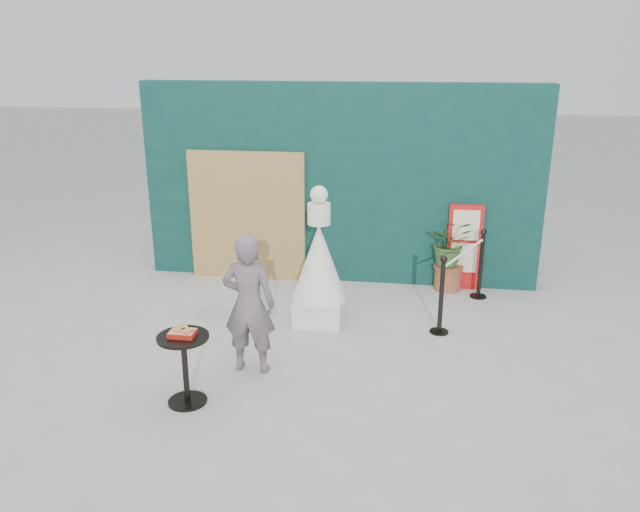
{
  "coord_description": "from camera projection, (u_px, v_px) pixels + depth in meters",
  "views": [
    {
      "loc": [
        1.11,
        -6.07,
        3.46
      ],
      "look_at": [
        0.0,
        1.2,
        1.0
      ],
      "focal_mm": 35.0,
      "sensor_mm": 36.0,
      "label": 1
    }
  ],
  "objects": [
    {
      "name": "menu_board",
      "position": [
        464.0,
        247.0,
        9.24
      ],
      "size": [
        0.5,
        0.07,
        1.3
      ],
      "color": "red",
      "rests_on": "ground"
    },
    {
      "name": "planter",
      "position": [
        450.0,
        249.0,
        9.21
      ],
      "size": [
        0.65,
        0.56,
        1.11
      ],
      "color": "#985031",
      "rests_on": "ground"
    },
    {
      "name": "food_basket",
      "position": [
        183.0,
        332.0,
        6.17
      ],
      "size": [
        0.26,
        0.19,
        0.11
      ],
      "color": "#A91E12",
      "rests_on": "cafe_table"
    },
    {
      "name": "cafe_table",
      "position": [
        184.0,
        358.0,
        6.26
      ],
      "size": [
        0.52,
        0.52,
        0.75
      ],
      "color": "black",
      "rests_on": "ground"
    },
    {
      "name": "statue",
      "position": [
        319.0,
        268.0,
        8.07
      ],
      "size": [
        0.72,
        0.72,
        1.84
      ],
      "color": "white",
      "rests_on": "ground"
    },
    {
      "name": "ground",
      "position": [
        304.0,
        375.0,
        6.95
      ],
      "size": [
        60.0,
        60.0,
        0.0
      ],
      "primitive_type": "plane",
      "color": "#ADAAA5",
      "rests_on": "ground"
    },
    {
      "name": "back_wall",
      "position": [
        339.0,
        184.0,
        9.43
      ],
      "size": [
        6.0,
        0.3,
        3.0
      ],
      "primitive_type": "cube",
      "color": "#0A302C",
      "rests_on": "ground"
    },
    {
      "name": "woman",
      "position": [
        249.0,
        304.0,
        6.82
      ],
      "size": [
        0.59,
        0.39,
        1.6
      ],
      "primitive_type": "imported",
      "rotation": [
        0.0,
        0.0,
        3.13
      ],
      "color": "slate",
      "rests_on": "ground"
    },
    {
      "name": "stanchion_barrier",
      "position": [
        462.0,
        280.0,
        8.39
      ],
      "size": [
        0.84,
        1.54,
        1.03
      ],
      "color": "black",
      "rests_on": "ground"
    },
    {
      "name": "bamboo_fence",
      "position": [
        247.0,
        216.0,
        9.59
      ],
      "size": [
        1.8,
        0.08,
        2.0
      ],
      "primitive_type": "cube",
      "color": "tan",
      "rests_on": "ground"
    }
  ]
}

